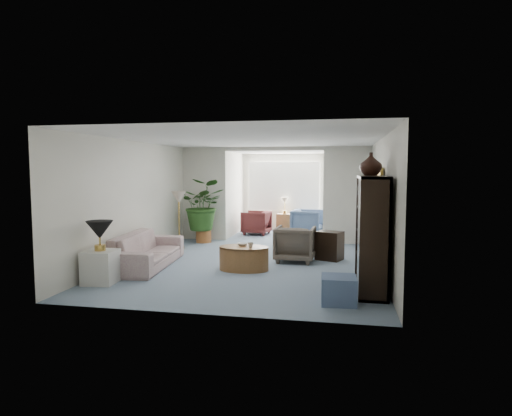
% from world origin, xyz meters
% --- Properties ---
extents(floor, '(6.00, 6.00, 0.00)m').
position_xyz_m(floor, '(0.00, 0.00, 0.00)').
color(floor, '#879CB2').
rests_on(floor, ground).
extents(sunroom_floor, '(2.60, 2.60, 0.00)m').
position_xyz_m(sunroom_floor, '(0.00, 4.10, 0.00)').
color(sunroom_floor, '#879CB2').
rests_on(sunroom_floor, ground).
extents(back_pier_left, '(1.20, 0.12, 2.50)m').
position_xyz_m(back_pier_left, '(-1.90, 3.00, 1.25)').
color(back_pier_left, silver).
rests_on(back_pier_left, ground).
extents(back_pier_right, '(1.20, 0.12, 2.50)m').
position_xyz_m(back_pier_right, '(1.90, 3.00, 1.25)').
color(back_pier_right, silver).
rests_on(back_pier_right, ground).
extents(back_header, '(2.60, 0.12, 0.10)m').
position_xyz_m(back_header, '(0.00, 3.00, 2.45)').
color(back_header, silver).
rests_on(back_header, back_pier_left).
extents(window_pane, '(2.20, 0.02, 1.50)m').
position_xyz_m(window_pane, '(0.00, 5.18, 1.40)').
color(window_pane, white).
extents(window_blinds, '(2.20, 0.02, 1.50)m').
position_xyz_m(window_blinds, '(0.00, 5.15, 1.40)').
color(window_blinds, white).
extents(framed_picture, '(0.04, 0.50, 0.40)m').
position_xyz_m(framed_picture, '(2.46, -0.10, 1.70)').
color(framed_picture, beige).
extents(sofa, '(1.08, 2.32, 0.66)m').
position_xyz_m(sofa, '(-1.99, -0.45, 0.33)').
color(sofa, beige).
rests_on(sofa, ground).
extents(end_table, '(0.55, 0.55, 0.55)m').
position_xyz_m(end_table, '(-2.19, -1.80, 0.28)').
color(end_table, silver).
rests_on(end_table, ground).
extents(table_lamp, '(0.44, 0.44, 0.30)m').
position_xyz_m(table_lamp, '(-2.19, -1.80, 0.90)').
color(table_lamp, black).
rests_on(table_lamp, end_table).
extents(floor_lamp, '(0.36, 0.36, 0.28)m').
position_xyz_m(floor_lamp, '(-2.07, 1.55, 1.25)').
color(floor_lamp, beige).
rests_on(floor_lamp, ground).
extents(coffee_table, '(0.96, 0.96, 0.45)m').
position_xyz_m(coffee_table, '(-0.04, -0.38, 0.23)').
color(coffee_table, brown).
rests_on(coffee_table, ground).
extents(coffee_bowl, '(0.21, 0.21, 0.05)m').
position_xyz_m(coffee_bowl, '(-0.09, -0.28, 0.48)').
color(coffee_bowl, white).
rests_on(coffee_bowl, coffee_table).
extents(coffee_cup, '(0.11, 0.11, 0.10)m').
position_xyz_m(coffee_cup, '(0.11, -0.48, 0.50)').
color(coffee_cup, beige).
rests_on(coffee_cup, coffee_table).
extents(wingback_chair, '(0.82, 0.85, 0.74)m').
position_xyz_m(wingback_chair, '(0.83, 0.59, 0.37)').
color(wingback_chair, '#5E564A').
rests_on(wingback_chair, ground).
extents(side_table_dark, '(0.62, 0.57, 0.60)m').
position_xyz_m(side_table_dark, '(1.53, 0.89, 0.30)').
color(side_table_dark, black).
rests_on(side_table_dark, ground).
extents(entertainment_cabinet, '(0.43, 1.62, 1.80)m').
position_xyz_m(entertainment_cabinet, '(2.23, -1.27, 0.90)').
color(entertainment_cabinet, black).
rests_on(entertainment_cabinet, ground).
extents(cabinet_urn, '(0.37, 0.37, 0.38)m').
position_xyz_m(cabinet_urn, '(2.23, -0.77, 2.00)').
color(cabinet_urn, black).
rests_on(cabinet_urn, entertainment_cabinet).
extents(ottoman, '(0.51, 0.51, 0.39)m').
position_xyz_m(ottoman, '(1.74, -2.17, 0.20)').
color(ottoman, slate).
rests_on(ottoman, ground).
extents(plant_pot, '(0.40, 0.40, 0.32)m').
position_xyz_m(plant_pot, '(-1.78, 2.54, 0.16)').
color(plant_pot, '#9B5B2D').
rests_on(plant_pot, ground).
extents(house_plant, '(1.21, 1.05, 1.35)m').
position_xyz_m(house_plant, '(-1.78, 2.54, 0.99)').
color(house_plant, '#264E1A').
rests_on(house_plant, plant_pot).
extents(sunroom_chair_blue, '(0.93, 0.91, 0.76)m').
position_xyz_m(sunroom_chair_blue, '(0.81, 4.21, 0.38)').
color(sunroom_chair_blue, slate).
rests_on(sunroom_chair_blue, ground).
extents(sunroom_chair_maroon, '(0.85, 0.83, 0.70)m').
position_xyz_m(sunroom_chair_maroon, '(-0.69, 4.21, 0.35)').
color(sunroom_chair_maroon, '#52211C').
rests_on(sunroom_chair_maroon, ground).
extents(sunroom_table, '(0.49, 0.40, 0.55)m').
position_xyz_m(sunroom_table, '(0.06, 4.96, 0.28)').
color(sunroom_table, brown).
rests_on(sunroom_table, ground).
extents(shelf_clutter, '(0.30, 1.19, 1.06)m').
position_xyz_m(shelf_clutter, '(2.18, -1.36, 1.09)').
color(shelf_clutter, '#3F3D3A').
rests_on(shelf_clutter, entertainment_cabinet).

